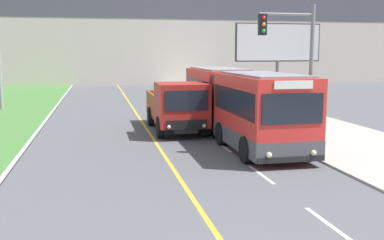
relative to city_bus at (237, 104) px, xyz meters
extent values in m
cube|color=silver|center=(-1.21, -11.02, -1.63)|extent=(0.12, 2.40, 0.01)
cube|color=silver|center=(-1.21, -6.42, -1.63)|extent=(0.12, 2.40, 0.01)
cube|color=silver|center=(-1.21, -1.82, -1.63)|extent=(0.12, 2.40, 0.01)
cube|color=silver|center=(-1.21, 2.78, -1.63)|extent=(0.12, 2.40, 0.01)
cube|color=silver|center=(-1.21, 7.38, -1.63)|extent=(0.12, 2.40, 0.01)
cube|color=silver|center=(-1.21, 11.98, -1.63)|extent=(0.12, 2.40, 0.01)
cube|color=silver|center=(-1.21, 16.58, -1.63)|extent=(0.12, 2.40, 0.01)
cube|color=red|center=(0.00, -3.28, 0.07)|extent=(2.52, 5.70, 2.86)
cube|color=#4C4C51|center=(0.00, -3.28, -1.01)|extent=(2.54, 5.72, 0.70)
cube|color=black|center=(0.00, -3.28, 0.50)|extent=(2.55, 5.24, 1.00)
cube|color=gray|center=(0.00, -3.28, 1.54)|extent=(2.15, 5.13, 0.08)
cube|color=red|center=(0.00, 3.32, 0.07)|extent=(2.52, 5.70, 2.86)
cube|color=#4C4C51|center=(0.00, 3.32, -1.01)|extent=(2.54, 5.72, 0.70)
cube|color=black|center=(0.00, 3.32, 0.50)|extent=(2.55, 5.24, 1.00)
cube|color=gray|center=(0.00, 3.32, 1.54)|extent=(2.15, 5.13, 0.08)
cube|color=#474747|center=(0.00, 0.02, 0.07)|extent=(2.32, 0.90, 2.63)
cube|color=black|center=(0.00, -6.15, 0.50)|extent=(2.22, 0.04, 1.05)
cube|color=black|center=(0.00, -6.16, -1.26)|extent=(2.47, 0.06, 0.20)
sphere|color=#F4EAB2|center=(-0.82, -6.17, -1.06)|extent=(0.20, 0.20, 0.20)
sphere|color=#F4EAB2|center=(0.82, -6.17, -1.06)|extent=(0.20, 0.20, 0.20)
cube|color=white|center=(0.00, -6.15, 1.32)|extent=(1.39, 0.04, 0.28)
cylinder|color=black|center=(-1.20, -4.88, -1.13)|extent=(0.28, 1.00, 1.00)
cylinder|color=black|center=(1.20, -4.88, -1.13)|extent=(0.28, 1.00, 1.00)
cylinder|color=black|center=(-1.20, -1.46, -1.13)|extent=(0.28, 1.00, 1.00)
cylinder|color=black|center=(1.20, -1.46, -1.13)|extent=(0.28, 1.00, 1.00)
cylinder|color=black|center=(-1.20, 3.89, -1.13)|extent=(0.28, 1.00, 1.00)
cylinder|color=black|center=(1.20, 3.89, -1.13)|extent=(0.28, 1.00, 1.00)
cube|color=black|center=(-2.53, 2.93, -1.19)|extent=(1.06, 6.58, 0.20)
cube|color=#AD231E|center=(-2.53, 0.88, -0.06)|extent=(2.35, 2.47, 2.04)
cube|color=black|center=(-2.53, -0.38, 0.24)|extent=(2.00, 0.04, 0.92)
cube|color=black|center=(-2.53, -0.39, -0.87)|extent=(1.88, 0.06, 0.44)
sphere|color=silver|center=(-3.35, -0.40, -0.94)|extent=(0.18, 0.18, 0.18)
sphere|color=silver|center=(-1.71, -0.40, -0.94)|extent=(0.18, 0.18, 0.18)
cube|color=#994C19|center=(-2.53, 4.29, -1.03)|extent=(2.24, 3.86, 0.12)
cube|color=#994C19|center=(-3.59, 4.29, -0.44)|extent=(0.12, 3.86, 1.29)
cube|color=#994C19|center=(-1.47, 4.29, -0.44)|extent=(0.12, 3.86, 1.29)
cube|color=#994C19|center=(-2.53, 2.42, -0.44)|extent=(2.24, 0.12, 1.29)
cube|color=#994C19|center=(-2.53, 6.16, -0.44)|extent=(2.24, 0.12, 1.29)
cube|color=#994C19|center=(-2.53, 2.42, 0.32)|extent=(2.24, 0.12, 0.24)
cylinder|color=black|center=(-3.61, 0.63, -1.11)|extent=(0.30, 1.04, 1.04)
cylinder|color=black|center=(-1.45, 0.63, -1.11)|extent=(0.30, 1.04, 1.04)
cylinder|color=black|center=(-3.61, 4.49, -1.11)|extent=(0.30, 1.04, 1.04)
cylinder|color=black|center=(-1.45, 4.49, -1.11)|extent=(0.30, 1.04, 1.04)
cylinder|color=slate|center=(1.78, -3.84, 1.31)|extent=(0.16, 0.16, 5.87)
cylinder|color=slate|center=(0.68, -3.84, 3.84)|extent=(2.20, 0.10, 0.10)
cube|color=black|center=(-0.28, -3.84, 3.44)|extent=(0.28, 0.24, 0.80)
sphere|color=red|center=(-0.28, -3.97, 3.68)|extent=(0.14, 0.14, 0.14)
sphere|color=orange|center=(-0.28, -3.97, 3.44)|extent=(0.14, 0.14, 0.14)
sphere|color=green|center=(-0.28, -3.97, 3.20)|extent=(0.14, 0.14, 0.14)
cylinder|color=#59595B|center=(6.23, 10.25, 0.12)|extent=(0.24, 0.24, 3.50)
cube|color=#333333|center=(6.23, 10.25, 3.13)|extent=(6.32, 0.20, 2.70)
cube|color=silver|center=(6.23, 10.14, 3.13)|extent=(6.16, 0.02, 2.54)
cylinder|color=silver|center=(2.17, -2.73, -1.34)|extent=(0.86, 0.86, 0.43)
sphere|color=#477A38|center=(2.17, -2.73, -0.89)|extent=(0.69, 0.69, 0.69)
cylinder|color=silver|center=(2.20, 2.61, -1.32)|extent=(0.91, 0.91, 0.46)
sphere|color=#477A38|center=(2.20, 2.61, -0.84)|extent=(0.72, 0.72, 0.72)
cylinder|color=silver|center=(2.26, 7.95, -1.32)|extent=(0.93, 0.93, 0.46)
sphere|color=#477A38|center=(2.26, 7.95, -0.84)|extent=(0.74, 0.74, 0.74)
camera|label=1|loc=(-6.46, -20.21, 2.37)|focal=42.00mm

